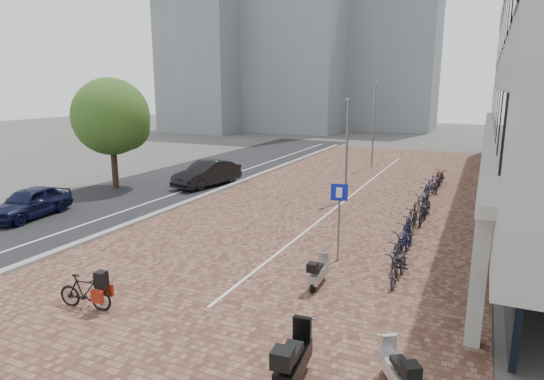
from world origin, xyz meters
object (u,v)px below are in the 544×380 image
at_px(hero_bike, 85,292).
at_px(scooter_back, 397,370).
at_px(scooter_front, 318,272).
at_px(scooter_mid, 294,359).
at_px(car_navy, 30,203).
at_px(car_dark, 207,174).
at_px(parking_sign, 339,209).

distance_m(hero_bike, scooter_back, 8.31).
xyz_separation_m(scooter_front, scooter_mid, (1.14, -4.79, 0.14)).
bearing_deg(car_navy, hero_bike, -38.08).
bearing_deg(scooter_back, hero_bike, 147.02).
relative_size(car_dark, scooter_mid, 2.59).
relative_size(car_navy, parking_sign, 1.51).
bearing_deg(car_navy, scooter_mid, -29.03).
xyz_separation_m(car_navy, scooter_mid, (15.74, -6.52, -0.09)).
height_order(car_navy, hero_bike, car_navy).
bearing_deg(hero_bike, scooter_back, -98.79).
relative_size(scooter_mid, parking_sign, 0.66).
xyz_separation_m(scooter_back, parking_sign, (-3.12, 6.35, 1.38)).
distance_m(scooter_front, scooter_mid, 4.92).
height_order(car_navy, scooter_back, car_navy).
relative_size(hero_bike, scooter_back, 1.16).
bearing_deg(parking_sign, scooter_front, -103.42).
bearing_deg(hero_bike, car_navy, 50.25).
relative_size(car_navy, scooter_front, 3.00).
xyz_separation_m(car_dark, hero_bike, (5.69, -15.14, -0.26)).
xyz_separation_m(car_dark, scooter_front, (10.95, -11.13, -0.30)).
xyz_separation_m(hero_bike, parking_sign, (5.19, 6.26, 1.37)).
bearing_deg(car_dark, car_navy, -100.52).
height_order(hero_bike, scooter_back, hero_bike).
distance_m(scooter_front, scooter_back, 5.11).
relative_size(car_dark, hero_bike, 2.81).
distance_m(car_dark, scooter_front, 15.61).
height_order(hero_bike, scooter_mid, scooter_mid).
height_order(scooter_front, scooter_back, scooter_back).
relative_size(scooter_mid, scooter_back, 1.26).
relative_size(scooter_front, scooter_back, 0.97).
bearing_deg(hero_bike, scooter_front, -60.86).
bearing_deg(scooter_mid, scooter_back, 14.36).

